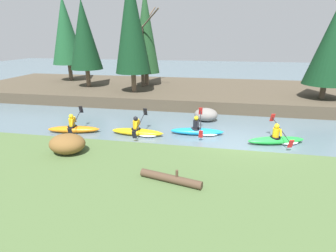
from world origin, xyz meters
name	(u,v)px	position (x,y,z in m)	size (l,w,h in m)	color
ground_plane	(240,148)	(0.00, 0.00, 0.00)	(90.00, 90.00, 0.00)	slate
riverbank_near	(256,217)	(0.00, -5.36, 0.36)	(44.00, 6.99, 0.73)	#4C6638
riverbank_far	(231,93)	(0.00, 10.57, 0.40)	(44.00, 10.35, 0.80)	#4C4233
conifer_tree_far_left	(66,31)	(-15.17, 11.99, 5.31)	(2.90, 2.90, 7.50)	brown
conifer_tree_left	(84,35)	(-11.92, 9.17, 4.92)	(2.60, 2.60, 6.81)	brown
conifer_tree_mid_left	(131,22)	(-7.47, 7.79, 5.80)	(2.60, 2.60, 8.59)	brown
conifer_tree_centre	(145,31)	(-7.27, 10.82, 5.23)	(2.23, 2.23, 7.83)	brown
conifer_tree_mid_right	(332,46)	(5.89, 7.87, 4.26)	(2.86, 2.86, 5.96)	brown
bare_tree_upstream	(143,50)	(-7.38, 10.18, 3.81)	(3.52, 3.48, 6.38)	brown
shrub_clump_nearest	(67,144)	(-6.50, -3.31, 1.09)	(1.33, 1.11, 0.72)	brown
kayaker_lead	(278,140)	(1.81, 0.91, 0.20)	(2.77, 2.04, 1.20)	green
kayaker_middle	(199,131)	(-1.98, 1.43, 0.20)	(2.79, 2.07, 1.20)	#1993D6
kayaker_trailing	(139,132)	(-4.99, 0.76, 0.20)	(2.78, 2.06, 1.20)	yellow
kayaker_far_back	(74,128)	(-8.52, 0.54, 0.22)	(2.79, 2.06, 1.20)	orange
boulder_midstream	(206,115)	(-1.75, 3.86, 0.39)	(1.38, 1.08, 0.78)	gray
driftwood_log	(171,179)	(-2.39, -4.66, 0.85)	(1.93, 0.68, 0.44)	#4C3828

